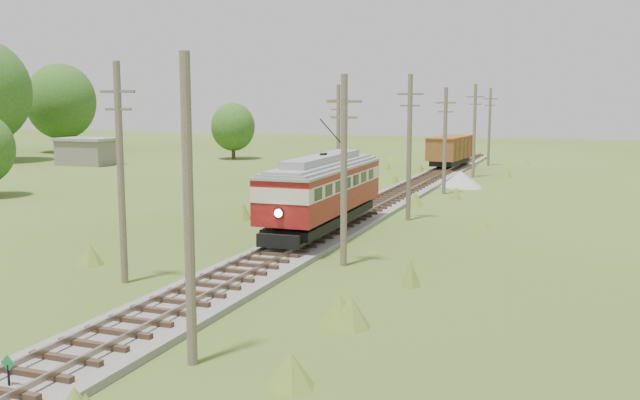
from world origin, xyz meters
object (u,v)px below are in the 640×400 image
at_px(streetcar, 323,187).
at_px(gondola, 450,149).
at_px(gravel_pile, 462,180).
at_px(switch_marker, 8,371).

bearing_deg(streetcar, gondola, 88.94).
distance_m(streetcar, gondola, 39.27).
bearing_deg(gravel_pile, streetcar, -98.26).
bearing_deg(gondola, gravel_pile, -71.49).
distance_m(switch_marker, gondola, 62.14).
height_order(gondola, gravel_pile, gondola).
relative_size(switch_marker, streetcar, 0.08).
xyz_separation_m(gondola, gravel_pile, (3.61, -14.39, -1.57)).
height_order(streetcar, gravel_pile, streetcar).
height_order(switch_marker, gravel_pile, gravel_pile).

